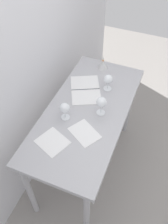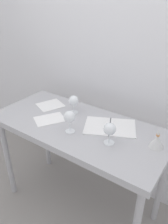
{
  "view_description": "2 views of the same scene",
  "coord_description": "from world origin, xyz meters",
  "px_view_note": "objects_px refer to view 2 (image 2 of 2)",
  "views": [
    {
      "loc": [
        -1.28,
        -0.5,
        2.39
      ],
      "look_at": [
        -0.08,
        -0.01,
        0.95
      ],
      "focal_mm": 38.91,
      "sensor_mm": 36.0,
      "label": 1
    },
    {
      "loc": [
        0.89,
        -1.18,
        1.8
      ],
      "look_at": [
        0.03,
        0.04,
        1.0
      ],
      "focal_mm": 35.72,
      "sensor_mm": 36.0,
      "label": 2
    }
  ],
  "objects_px": {
    "wine_glass_far_left": "(74,101)",
    "wine_glass_near_center": "(69,117)",
    "decanter_funnel": "(157,141)",
    "open_notebook": "(110,127)",
    "wine_glass_near_right": "(110,130)",
    "tasting_sheet_lower": "(50,119)",
    "tasting_sheet_upper": "(50,105)"
  },
  "relations": [
    {
      "from": "wine_glass_far_left",
      "to": "decanter_funnel",
      "type": "bearing_deg",
      "value": -5.05
    },
    {
      "from": "tasting_sheet_upper",
      "to": "decanter_funnel",
      "type": "height_order",
      "value": "decanter_funnel"
    },
    {
      "from": "wine_glass_near_center",
      "to": "decanter_funnel",
      "type": "distance_m",
      "value": 0.61
    },
    {
      "from": "open_notebook",
      "to": "tasting_sheet_lower",
      "type": "relative_size",
      "value": 1.97
    },
    {
      "from": "wine_glass_far_left",
      "to": "tasting_sheet_upper",
      "type": "relative_size",
      "value": 0.71
    },
    {
      "from": "wine_glass_near_right",
      "to": "wine_glass_near_center",
      "type": "bearing_deg",
      "value": -172.03
    },
    {
      "from": "tasting_sheet_lower",
      "to": "decanter_funnel",
      "type": "xyz_separation_m",
      "value": [
        0.82,
        0.14,
        0.04
      ]
    },
    {
      "from": "wine_glass_far_left",
      "to": "wine_glass_near_right",
      "type": "bearing_deg",
      "value": -24.4
    },
    {
      "from": "wine_glass_far_left",
      "to": "wine_glass_near_center",
      "type": "xyz_separation_m",
      "value": [
        0.16,
        -0.25,
        0.01
      ]
    },
    {
      "from": "open_notebook",
      "to": "tasting_sheet_upper",
      "type": "bearing_deg",
      "value": 152.26
    },
    {
      "from": "open_notebook",
      "to": "wine_glass_far_left",
      "type": "bearing_deg",
      "value": 149.13
    },
    {
      "from": "wine_glass_near_right",
      "to": "decanter_funnel",
      "type": "bearing_deg",
      "value": 27.52
    },
    {
      "from": "tasting_sheet_upper",
      "to": "tasting_sheet_lower",
      "type": "distance_m",
      "value": 0.25
    },
    {
      "from": "decanter_funnel",
      "to": "wine_glass_near_right",
      "type": "bearing_deg",
      "value": -152.48
    },
    {
      "from": "open_notebook",
      "to": "decanter_funnel",
      "type": "distance_m",
      "value": 0.37
    },
    {
      "from": "wine_glass_far_left",
      "to": "tasting_sheet_lower",
      "type": "bearing_deg",
      "value": -113.8
    },
    {
      "from": "decanter_funnel",
      "to": "wine_glass_far_left",
      "type": "bearing_deg",
      "value": 174.95
    },
    {
      "from": "tasting_sheet_upper",
      "to": "wine_glass_far_left",
      "type": "bearing_deg",
      "value": 25.28
    },
    {
      "from": "wine_glass_near_right",
      "to": "tasting_sheet_upper",
      "type": "height_order",
      "value": "wine_glass_near_right"
    },
    {
      "from": "wine_glass_near_center",
      "to": "decanter_funnel",
      "type": "xyz_separation_m",
      "value": [
        0.58,
        0.18,
        -0.08
      ]
    },
    {
      "from": "open_notebook",
      "to": "wine_glass_near_right",
      "type": "bearing_deg",
      "value": -88.82
    },
    {
      "from": "tasting_sheet_lower",
      "to": "wine_glass_far_left",
      "type": "bearing_deg",
      "value": 97.33
    },
    {
      "from": "wine_glass_near_right",
      "to": "wine_glass_near_center",
      "type": "distance_m",
      "value": 0.31
    },
    {
      "from": "wine_glass_far_left",
      "to": "open_notebook",
      "type": "height_order",
      "value": "wine_glass_far_left"
    },
    {
      "from": "tasting_sheet_lower",
      "to": "decanter_funnel",
      "type": "relative_size",
      "value": 1.67
    },
    {
      "from": "wine_glass_near_right",
      "to": "tasting_sheet_lower",
      "type": "height_order",
      "value": "wine_glass_near_right"
    },
    {
      "from": "wine_glass_near_right",
      "to": "tasting_sheet_lower",
      "type": "xyz_separation_m",
      "value": [
        -0.55,
        0.0,
        -0.1
      ]
    },
    {
      "from": "tasting_sheet_upper",
      "to": "tasting_sheet_lower",
      "type": "relative_size",
      "value": 0.93
    },
    {
      "from": "wine_glass_near_right",
      "to": "open_notebook",
      "type": "relative_size",
      "value": 0.34
    },
    {
      "from": "tasting_sheet_lower",
      "to": "decanter_funnel",
      "type": "height_order",
      "value": "decanter_funnel"
    },
    {
      "from": "tasting_sheet_lower",
      "to": "open_notebook",
      "type": "bearing_deg",
      "value": 52.09
    },
    {
      "from": "wine_glass_far_left",
      "to": "wine_glass_near_center",
      "type": "distance_m",
      "value": 0.29
    }
  ]
}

